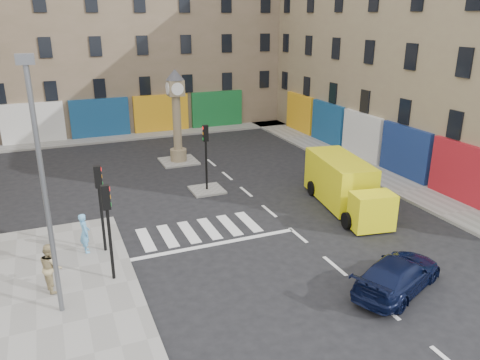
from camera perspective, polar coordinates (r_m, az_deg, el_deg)
ground at (r=20.79m, az=8.43°, el=-7.81°), size 120.00×120.00×0.00m
sidewalk_left at (r=16.67m, az=-23.54°, el=-16.61°), size 7.00×16.00×0.15m
sidewalk_right at (r=33.04m, az=12.67°, el=2.47°), size 2.60×30.00×0.15m
sidewalk_far at (r=39.50m, az=-13.47°, el=5.17°), size 32.00×2.40×0.15m
island_near at (r=26.68m, az=-4.05°, el=-1.21°), size 1.80×1.80×0.12m
island_far at (r=32.14m, az=-7.48°, el=2.28°), size 2.40×2.40×0.12m
building_right at (r=35.75m, az=22.30°, el=15.74°), size 10.00×30.00×16.00m
building_far at (r=44.13m, az=-15.69°, el=17.52°), size 32.00×10.00×17.00m
traffic_light_left_near at (r=17.40m, az=-15.81°, el=-4.44°), size 0.28×0.22×3.70m
traffic_light_left_far at (r=19.62m, az=-16.72°, el=-1.78°), size 0.28×0.22×3.70m
traffic_light_island at (r=25.90m, az=-4.19°, el=4.04°), size 0.28×0.22×3.70m
lamp_post at (r=15.27m, az=-22.92°, el=0.12°), size 0.50×0.25×8.30m
clock_pillar at (r=31.29m, az=-7.76°, el=8.40°), size 1.20×1.20×6.10m
navy_sedan at (r=18.09m, az=18.67°, el=-10.83°), size 4.73×3.42×1.27m
yellow_van at (r=24.69m, az=12.63°, el=-0.55°), size 3.11×6.90×2.42m
pedestrian_blue at (r=20.37m, az=-18.41°, el=-6.13°), size 0.47×0.66×1.70m
pedestrian_tan at (r=18.08m, az=-22.04°, el=-9.81°), size 0.87×1.01×1.79m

